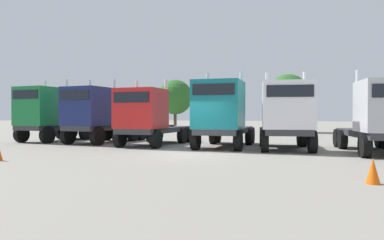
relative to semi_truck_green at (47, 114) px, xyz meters
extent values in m
plane|color=gray|center=(11.93, -3.76, -1.90)|extent=(200.00, 200.00, 0.00)
cube|color=#333338|center=(0.02, 1.15, -0.94)|extent=(2.30, 6.00, 0.30)
cube|color=#197238|center=(-0.01, -0.60, 0.46)|extent=(2.44, 2.51, 2.50)
cube|color=black|center=(-0.03, -1.86, 1.19)|extent=(2.10, 0.08, 0.55)
cylinder|color=silver|center=(0.96, 0.76, 0.76)|extent=(0.18, 0.18, 3.10)
cylinder|color=silver|center=(-0.94, 0.80, 0.76)|extent=(0.18, 0.18, 3.10)
cylinder|color=#333338|center=(0.04, 2.46, -0.73)|extent=(1.12, 1.12, 0.12)
cylinder|color=black|center=(1.08, -1.15, -1.37)|extent=(0.37, 1.07, 1.07)
cylinder|color=black|center=(-1.12, -1.12, -1.37)|extent=(0.37, 1.07, 1.07)
cylinder|color=black|center=(1.14, 2.51, -1.37)|extent=(0.37, 1.07, 1.07)
cylinder|color=black|center=(-1.06, 2.55, -1.37)|extent=(0.37, 1.07, 1.07)
cylinder|color=black|center=(1.16, 3.61, -1.37)|extent=(0.37, 1.07, 1.07)
cylinder|color=black|center=(-1.04, 3.65, -1.37)|extent=(0.37, 1.07, 1.07)
cube|color=#333338|center=(3.98, 1.09, -0.91)|extent=(2.30, 6.24, 0.30)
cube|color=navy|center=(3.95, -0.78, 0.41)|extent=(2.44, 2.49, 2.35)
cube|color=black|center=(3.93, -2.03, 1.06)|extent=(2.10, 0.08, 0.55)
cylinder|color=silver|center=(4.92, 0.58, 0.71)|extent=(0.18, 0.18, 2.95)
cylinder|color=silver|center=(3.03, 0.61, 0.71)|extent=(0.18, 0.18, 2.95)
cylinder|color=#333338|center=(4.01, 2.45, -0.70)|extent=(1.12, 1.12, 0.12)
cylinder|color=black|center=(5.04, -1.33, -1.36)|extent=(0.37, 1.10, 1.09)
cylinder|color=black|center=(2.84, -1.29, -1.36)|extent=(0.37, 1.10, 1.09)
cylinder|color=black|center=(5.11, 2.57, -1.36)|extent=(0.37, 1.10, 1.09)
cylinder|color=black|center=(2.91, 2.61, -1.36)|extent=(0.37, 1.10, 1.09)
cylinder|color=black|center=(5.13, 3.67, -1.36)|extent=(0.37, 1.10, 1.09)
cylinder|color=black|center=(2.93, 3.71, -1.36)|extent=(0.37, 1.10, 1.09)
cube|color=#333338|center=(7.93, 0.58, -1.00)|extent=(2.43, 6.29, 0.30)
cube|color=red|center=(8.01, -1.41, 0.25)|extent=(2.48, 2.32, 2.20)
cube|color=black|center=(8.05, -2.54, 0.83)|extent=(2.10, 0.12, 0.55)
cylinder|color=silver|center=(8.91, -0.10, 0.55)|extent=(0.19, 0.19, 2.80)
cylinder|color=silver|center=(7.01, -0.17, 0.55)|extent=(0.19, 0.19, 2.80)
cylinder|color=#333338|center=(7.88, 1.95, -0.79)|extent=(1.14, 1.14, 0.12)
cylinder|color=black|center=(9.12, -1.78, -1.40)|extent=(0.39, 1.02, 1.01)
cylinder|color=black|center=(6.92, -1.86, -1.40)|extent=(0.39, 1.02, 1.01)
cylinder|color=black|center=(8.98, 2.13, -1.40)|extent=(0.39, 1.02, 1.01)
cylinder|color=black|center=(6.78, 2.05, -1.40)|extent=(0.39, 1.02, 1.01)
cylinder|color=black|center=(8.94, 3.23, -1.40)|extent=(0.39, 1.02, 1.01)
cylinder|color=black|center=(6.74, 3.15, -1.40)|extent=(0.39, 1.02, 1.01)
cube|color=#333338|center=(12.24, 0.86, -0.97)|extent=(2.79, 6.57, 0.30)
cube|color=#14727A|center=(12.42, -1.06, 0.42)|extent=(2.63, 2.74, 2.49)
cube|color=black|center=(12.54, -2.34, 1.14)|extent=(2.09, 0.24, 0.55)
cylinder|color=silver|center=(13.23, 0.43, 0.72)|extent=(0.20, 0.20, 3.09)
cylinder|color=silver|center=(11.34, 0.26, 0.72)|extent=(0.20, 0.20, 3.09)
cylinder|color=#333338|center=(12.11, 2.26, -0.76)|extent=(1.20, 1.20, 0.12)
cylinder|color=black|center=(13.57, -1.52, -1.39)|extent=(0.45, 1.06, 1.03)
cylinder|color=black|center=(11.38, -1.73, -1.39)|extent=(0.45, 1.06, 1.03)
cylinder|color=black|center=(13.19, 2.55, -1.39)|extent=(0.45, 1.06, 1.03)
cylinder|color=black|center=(10.99, 2.35, -1.39)|extent=(0.45, 1.06, 1.03)
cylinder|color=black|center=(13.08, 3.65, -1.39)|extent=(0.45, 1.06, 1.03)
cylinder|color=black|center=(10.89, 3.44, -1.39)|extent=(0.45, 1.06, 1.03)
cube|color=#333338|center=(15.54, 0.69, -0.93)|extent=(3.34, 6.03, 0.30)
cube|color=white|center=(15.90, -1.01, 0.37)|extent=(2.81, 2.66, 2.30)
cube|color=black|center=(16.14, -2.11, 0.99)|extent=(2.06, 0.48, 0.55)
cylinder|color=silver|center=(16.57, 0.41, 0.67)|extent=(0.21, 0.21, 2.90)
cylinder|color=silver|center=(14.71, 0.01, 0.67)|extent=(0.21, 0.21, 2.90)
cylinder|color=#333338|center=(15.28, 1.92, -0.72)|extent=(1.31, 1.31, 0.12)
cylinder|color=black|center=(17.06, -1.18, -1.37)|extent=(0.57, 1.12, 1.07)
cylinder|color=black|center=(14.91, -1.64, -1.37)|extent=(0.57, 1.12, 1.07)
cylinder|color=black|center=(16.36, 2.14, -1.37)|extent=(0.57, 1.12, 1.07)
cylinder|color=black|center=(14.20, 1.68, -1.37)|extent=(0.57, 1.12, 1.07)
cylinder|color=black|center=(16.13, 3.22, -1.37)|extent=(0.57, 1.12, 1.07)
cylinder|color=black|center=(13.97, 2.76, -1.37)|extent=(0.57, 1.12, 1.07)
cube|color=#333338|center=(19.80, 0.37, -0.99)|extent=(3.45, 6.70, 0.30)
cylinder|color=silver|center=(19.02, -0.53, 0.57)|extent=(0.21, 0.21, 2.83)
cylinder|color=#333338|center=(19.52, 1.74, -0.78)|extent=(1.30, 1.30, 0.12)
cylinder|color=black|center=(19.23, -2.30, -1.40)|extent=(0.55, 1.06, 1.01)
cylinder|color=black|center=(18.40, 1.70, -1.40)|extent=(0.55, 1.06, 1.01)
cylinder|color=black|center=(20.33, 3.23, -1.40)|extent=(0.55, 1.06, 1.01)
cylinder|color=black|center=(18.18, 2.78, -1.40)|extent=(0.55, 1.06, 1.01)
cone|color=#F2590C|center=(19.00, -8.67, -1.56)|extent=(0.36, 0.36, 0.68)
cylinder|color=#4C3823|center=(0.29, 20.19, -0.75)|extent=(0.36, 0.36, 2.30)
sphere|color=#286023|center=(0.29, 20.19, 2.04)|extent=(4.12, 4.12, 4.12)
cylinder|color=#4C3823|center=(13.36, 19.90, -0.79)|extent=(0.36, 0.36, 2.24)
sphere|color=#286023|center=(13.36, 19.90, 2.05)|extent=(4.29, 4.29, 4.29)
camera|label=1|loc=(18.13, -19.15, -0.12)|focal=34.08mm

